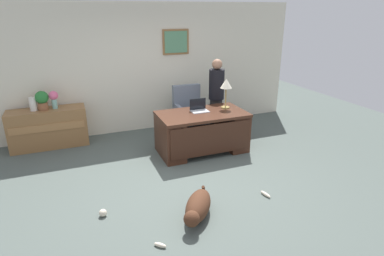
{
  "coord_description": "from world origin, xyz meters",
  "views": [
    {
      "loc": [
        -1.57,
        -4.21,
        2.56
      ],
      "look_at": [
        0.21,
        0.3,
        0.75
      ],
      "focal_mm": 30.04,
      "sensor_mm": 36.0,
      "label": 1
    }
  ],
  "objects": [
    {
      "name": "laptop",
      "position": [
        0.66,
        1.08,
        0.82
      ],
      "size": [
        0.32,
        0.22,
        0.22
      ],
      "color": "#B2B5BA",
      "rests_on": "desk"
    },
    {
      "name": "dog_lying",
      "position": [
        -0.21,
        -0.96,
        0.15
      ],
      "size": [
        0.65,
        0.75,
        0.3
      ],
      "color": "#472819",
      "rests_on": "ground_plane"
    },
    {
      "name": "ground_plane",
      "position": [
        0.0,
        0.0,
        0.0
      ],
      "size": [
        12.0,
        12.0,
        0.0
      ],
      "primitive_type": "plane",
      "color": "#4C5651"
    },
    {
      "name": "desk",
      "position": [
        0.67,
        0.93,
        0.41
      ],
      "size": [
        1.62,
        0.9,
        0.76
      ],
      "color": "#422316",
      "rests_on": "ground_plane"
    },
    {
      "name": "armchair",
      "position": [
        0.77,
        1.87,
        0.47
      ],
      "size": [
        0.6,
        0.59,
        1.05
      ],
      "color": "slate",
      "rests_on": "ground_plane"
    },
    {
      "name": "dog_toy_ball",
      "position": [
        -1.35,
        -0.49,
        0.05
      ],
      "size": [
        0.1,
        0.1,
        0.1
      ],
      "primitive_type": "sphere",
      "color": "beige",
      "rests_on": "ground_plane"
    },
    {
      "name": "vase_with_flowers",
      "position": [
        -1.85,
        2.25,
        0.97
      ],
      "size": [
        0.17,
        0.17,
        0.34
      ],
      "color": "#81B8AC",
      "rests_on": "credenza"
    },
    {
      "name": "dog_toy_bone",
      "position": [
        0.91,
        -0.85,
        0.03
      ],
      "size": [
        0.08,
        0.2,
        0.05
      ],
      "primitive_type": "ellipsoid",
      "rotation": [
        0.0,
        0.0,
        1.73
      ],
      "color": "beige",
      "rests_on": "ground_plane"
    },
    {
      "name": "dog_toy_plush",
      "position": [
        -0.82,
        -1.32,
        0.03
      ],
      "size": [
        0.15,
        0.14,
        0.05
      ],
      "primitive_type": "ellipsoid",
      "rotation": [
        0.0,
        0.0,
        5.54
      ],
      "color": "beige",
      "rests_on": "ground_plane"
    },
    {
      "name": "credenza",
      "position": [
        -2.02,
        2.25,
        0.38
      ],
      "size": [
        1.42,
        0.5,
        0.76
      ],
      "color": "olive",
      "rests_on": "ground_plane"
    },
    {
      "name": "back_wall",
      "position": [
        0.0,
        2.6,
        1.35
      ],
      "size": [
        7.0,
        0.16,
        2.7
      ],
      "color": "beige",
      "rests_on": "ground_plane"
    },
    {
      "name": "potted_plant",
      "position": [
        -2.05,
        2.25,
        0.96
      ],
      "size": [
        0.24,
        0.24,
        0.36
      ],
      "color": "brown",
      "rests_on": "credenza"
    },
    {
      "name": "desk_lamp",
      "position": [
        1.21,
        1.07,
        1.21
      ],
      "size": [
        0.22,
        0.22,
        0.57
      ],
      "color": "#9E8447",
      "rests_on": "desk"
    },
    {
      "name": "vase_empty",
      "position": [
        -2.22,
        2.25,
        0.89
      ],
      "size": [
        0.13,
        0.13,
        0.26
      ],
      "primitive_type": "cylinder",
      "color": "silver",
      "rests_on": "credenza"
    },
    {
      "name": "person_standing",
      "position": [
        1.32,
        1.72,
        0.82
      ],
      "size": [
        0.32,
        0.32,
        1.6
      ],
      "color": "#262323",
      "rests_on": "ground_plane"
    }
  ]
}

